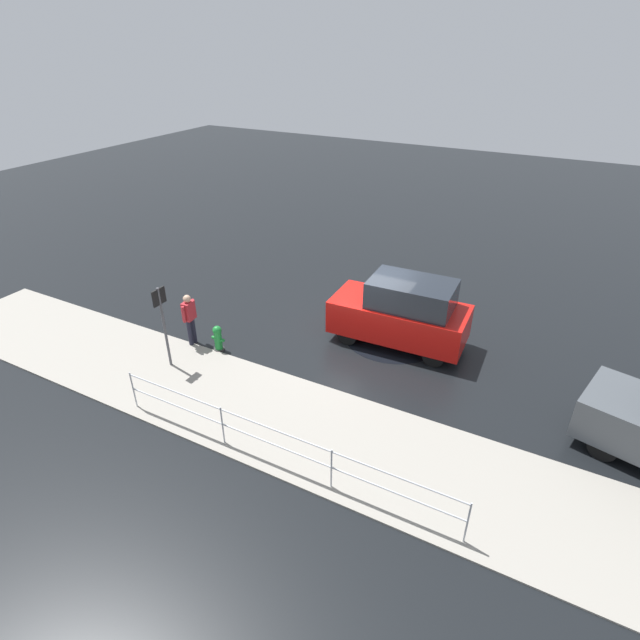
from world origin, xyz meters
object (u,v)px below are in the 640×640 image
Objects in this scene: fire_hydrant at (218,338)px; sign_post at (162,316)px; moving_hatchback at (402,312)px; pedestrian at (189,316)px.

fire_hydrant is 1.85m from sign_post.
moving_hatchback is 4.93× the size of fire_hydrant.
moving_hatchback is 1.65× the size of sign_post.
sign_post is (0.69, 1.26, 1.18)m from fire_hydrant.
pedestrian is (5.38, 2.94, -0.07)m from moving_hatchback.
sign_post is at bearing 38.39° from moving_hatchback.
fire_hydrant is 0.50× the size of pedestrian.
pedestrian is at bearing 28.67° from moving_hatchback.
sign_post is (5.18, 4.10, 0.55)m from moving_hatchback.
pedestrian is 0.68× the size of sign_post.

